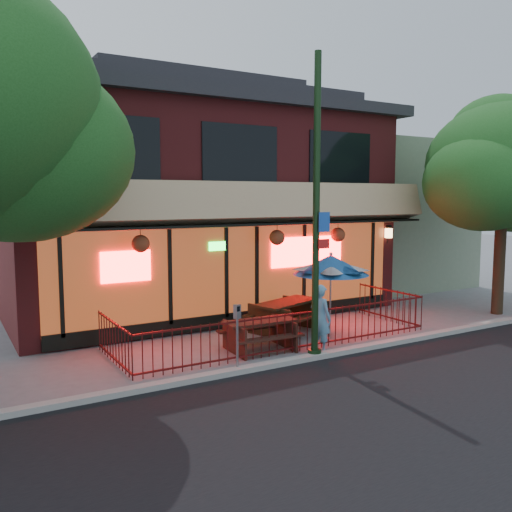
{
  "coord_description": "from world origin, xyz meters",
  "views": [
    {
      "loc": [
        -7.48,
        -10.41,
        3.78
      ],
      "look_at": [
        -0.19,
        2.0,
        2.19
      ],
      "focal_mm": 38.0,
      "sensor_mm": 36.0,
      "label": 1
    }
  ],
  "objects_px": {
    "street_light": "(316,224)",
    "pedestrian": "(320,318)",
    "patio_umbrella": "(331,265)",
    "parking_meter_near": "(237,326)",
    "picnic_table_left": "(260,331)",
    "street_tree_right": "(503,159)",
    "picnic_table_right": "(287,312)"
  },
  "relations": [
    {
      "from": "picnic_table_left",
      "to": "picnic_table_right",
      "type": "height_order",
      "value": "picnic_table_right"
    },
    {
      "from": "street_light",
      "to": "street_tree_right",
      "type": "xyz_separation_m",
      "value": [
        8.04,
        0.99,
        1.81
      ]
    },
    {
      "from": "street_light",
      "to": "patio_umbrella",
      "type": "relative_size",
      "value": 3.03
    },
    {
      "from": "picnic_table_left",
      "to": "picnic_table_right",
      "type": "xyz_separation_m",
      "value": [
        1.6,
        1.2,
        0.07
      ]
    },
    {
      "from": "picnic_table_left",
      "to": "parking_meter_near",
      "type": "distance_m",
      "value": 1.81
    },
    {
      "from": "street_light",
      "to": "picnic_table_right",
      "type": "distance_m",
      "value": 3.6
    },
    {
      "from": "street_light",
      "to": "street_tree_right",
      "type": "distance_m",
      "value": 8.3
    },
    {
      "from": "street_light",
      "to": "picnic_table_right",
      "type": "height_order",
      "value": "street_light"
    },
    {
      "from": "picnic_table_left",
      "to": "parking_meter_near",
      "type": "relative_size",
      "value": 1.24
    },
    {
      "from": "street_light",
      "to": "parking_meter_near",
      "type": "distance_m",
      "value": 2.98
    },
    {
      "from": "pedestrian",
      "to": "picnic_table_left",
      "type": "bearing_deg",
      "value": 40.48
    },
    {
      "from": "street_light",
      "to": "picnic_table_right",
      "type": "relative_size",
      "value": 2.89
    },
    {
      "from": "picnic_table_left",
      "to": "picnic_table_right",
      "type": "relative_size",
      "value": 0.76
    },
    {
      "from": "parking_meter_near",
      "to": "street_tree_right",
      "type": "bearing_deg",
      "value": 5.57
    },
    {
      "from": "street_tree_right",
      "to": "pedestrian",
      "type": "bearing_deg",
      "value": -174.85
    },
    {
      "from": "picnic_table_right",
      "to": "patio_umbrella",
      "type": "bearing_deg",
      "value": -57.27
    },
    {
      "from": "street_tree_right",
      "to": "pedestrian",
      "type": "height_order",
      "value": "street_tree_right"
    },
    {
      "from": "patio_umbrella",
      "to": "street_tree_right",
      "type": "bearing_deg",
      "value": -2.86
    },
    {
      "from": "parking_meter_near",
      "to": "street_light",
      "type": "bearing_deg",
      "value": -0.07
    },
    {
      "from": "picnic_table_right",
      "to": "pedestrian",
      "type": "distance_m",
      "value": 2.14
    },
    {
      "from": "street_light",
      "to": "picnic_table_left",
      "type": "relative_size",
      "value": 3.79
    },
    {
      "from": "street_light",
      "to": "street_tree_right",
      "type": "height_order",
      "value": "street_tree_right"
    },
    {
      "from": "picnic_table_right",
      "to": "street_light",
      "type": "bearing_deg",
      "value": -108.48
    },
    {
      "from": "street_light",
      "to": "pedestrian",
      "type": "height_order",
      "value": "street_light"
    },
    {
      "from": "patio_umbrella",
      "to": "pedestrian",
      "type": "height_order",
      "value": "patio_umbrella"
    },
    {
      "from": "picnic_table_right",
      "to": "patio_umbrella",
      "type": "distance_m",
      "value": 1.89
    },
    {
      "from": "street_light",
      "to": "patio_umbrella",
      "type": "distance_m",
      "value": 2.31
    },
    {
      "from": "street_tree_right",
      "to": "patio_umbrella",
      "type": "distance_m",
      "value": 7.21
    },
    {
      "from": "street_tree_right",
      "to": "picnic_table_left",
      "type": "distance_m",
      "value": 9.91
    },
    {
      "from": "picnic_table_right",
      "to": "street_tree_right",
      "type": "bearing_deg",
      "value": -10.92
    },
    {
      "from": "patio_umbrella",
      "to": "parking_meter_near",
      "type": "height_order",
      "value": "patio_umbrella"
    },
    {
      "from": "street_tree_right",
      "to": "picnic_table_left",
      "type": "xyz_separation_m",
      "value": [
        -8.84,
        0.19,
        -4.46
      ]
    }
  ]
}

